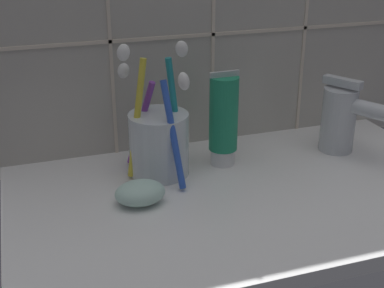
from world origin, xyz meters
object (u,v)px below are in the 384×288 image
Objects in this scene: soap_bar at (140,193)px; sink_faucet at (344,117)px; toothpaste_tube at (225,119)px; toothbrush_cup at (159,140)px.

sink_faucet is at bearing 10.34° from soap_bar.
toothpaste_tube is at bearing 27.93° from soap_bar.
toothpaste_tube is at bearing -123.32° from sink_faucet.
soap_bar is at bearing -121.05° from toothbrush_cup.
toothpaste_tube reaches higher than soap_bar.
toothbrush_cup reaches higher than soap_bar.
sink_faucet reaches higher than soap_bar.
toothpaste_tube is 17.30cm from soap_bar.
sink_faucet is at bearing -5.02° from toothpaste_tube.
toothbrush_cup is at bearing -179.75° from toothpaste_tube.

